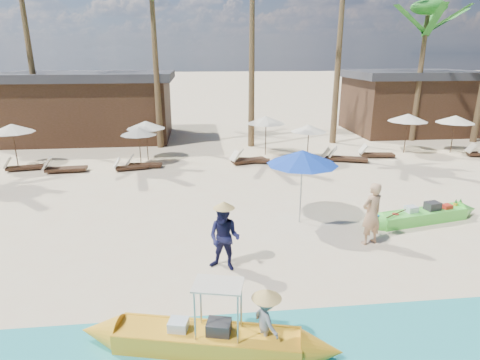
{
  "coord_description": "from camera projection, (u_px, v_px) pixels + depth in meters",
  "views": [
    {
      "loc": [
        -1.19,
        -9.93,
        5.44
      ],
      "look_at": [
        0.13,
        2.0,
        1.64
      ],
      "focal_mm": 30.0,
      "sensor_mm": 36.0,
      "label": 1
    }
  ],
  "objects": [
    {
      "name": "ground",
      "position": [
        243.0,
        258.0,
        11.18
      ],
      "size": [
        240.0,
        240.0,
        0.0
      ],
      "primitive_type": "plane",
      "color": "beige",
      "rests_on": "ground"
    },
    {
      "name": "green_canoe",
      "position": [
        421.0,
        216.0,
        13.5
      ],
      "size": [
        5.15,
        1.36,
        0.66
      ],
      "rotation": [
        0.0,
        0.0,
        0.2
      ],
      "color": "#52DA42",
      "rests_on": "ground"
    },
    {
      "name": "yellow_canoe",
      "position": [
        208.0,
        340.0,
        7.63
      ],
      "size": [
        5.59,
        1.67,
        1.47
      ],
      "rotation": [
        0.0,
        0.0,
        -0.23
      ],
      "color": "orange",
      "rests_on": "ground"
    },
    {
      "name": "tourist",
      "position": [
        372.0,
        214.0,
        11.75
      ],
      "size": [
        0.81,
        0.66,
        1.91
      ],
      "primitive_type": "imported",
      "rotation": [
        0.0,
        0.0,
        3.48
      ],
      "color": "tan",
      "rests_on": "ground"
    },
    {
      "name": "vendor_green",
      "position": [
        224.0,
        238.0,
        10.35
      ],
      "size": [
        1.07,
        0.98,
        1.78
      ],
      "primitive_type": "imported",
      "rotation": [
        0.0,
        0.0,
        -0.43
      ],
      "color": "#16163C",
      "rests_on": "ground"
    },
    {
      "name": "vendor_yellow",
      "position": [
        266.0,
        320.0,
        7.44
      ],
      "size": [
        0.65,
        0.79,
        1.07
      ],
      "primitive_type": "imported",
      "rotation": [
        0.0,
        0.0,
        2.0
      ],
      "color": "gray",
      "rests_on": "ground"
    },
    {
      "name": "blue_umbrella",
      "position": [
        303.0,
        157.0,
        12.86
      ],
      "size": [
        2.32,
        2.32,
        2.5
      ],
      "color": "#99999E",
      "rests_on": "ground"
    },
    {
      "name": "resort_parasol_3",
      "position": [
        12.0,
        128.0,
        19.54
      ],
      "size": [
        2.11,
        2.11,
        2.17
      ],
      "color": "#392117",
      "rests_on": "ground"
    },
    {
      "name": "lounger_3_right",
      "position": [
        22.0,
        167.0,
        19.45
      ],
      "size": [
        1.79,
        0.83,
        0.59
      ],
      "rotation": [
        0.0,
        0.0,
        0.18
      ],
      "color": "#392117",
      "rests_on": "ground"
    },
    {
      "name": "resort_parasol_4",
      "position": [
        139.0,
        131.0,
        20.14
      ],
      "size": [
        1.83,
        1.83,
        1.89
      ],
      "color": "#392117",
      "rests_on": "ground"
    },
    {
      "name": "lounger_4_left",
      "position": [
        63.0,
        168.0,
        19.12
      ],
      "size": [
        2.0,
        0.75,
        0.67
      ],
      "rotation": [
        0.0,
        0.0,
        0.07
      ],
      "color": "#392117",
      "rests_on": "ground"
    },
    {
      "name": "lounger_4_right",
      "position": [
        142.0,
        164.0,
        19.9
      ],
      "size": [
        1.75,
        0.63,
        0.59
      ],
      "rotation": [
        0.0,
        0.0,
        -0.06
      ],
      "color": "#392117",
      "rests_on": "ground"
    },
    {
      "name": "resort_parasol_5",
      "position": [
        146.0,
        125.0,
        20.92
      ],
      "size": [
        2.02,
        2.02,
        2.08
      ],
      "color": "#392117",
      "rests_on": "ground"
    },
    {
      "name": "lounger_5_left",
      "position": [
        129.0,
        166.0,
        19.5
      ],
      "size": [
        1.71,
        0.83,
        0.56
      ],
      "rotation": [
        0.0,
        0.0,
        0.21
      ],
      "color": "#392117",
      "rests_on": "ground"
    },
    {
      "name": "resort_parasol_6",
      "position": [
        266.0,
        120.0,
        21.94
      ],
      "size": [
        2.12,
        2.12,
        2.18
      ],
      "color": "#392117",
      "rests_on": "ground"
    },
    {
      "name": "lounger_6_left",
      "position": [
        251.0,
        159.0,
        20.83
      ],
      "size": [
        1.83,
        1.01,
        0.59
      ],
      "rotation": [
        0.0,
        0.0,
        -0.29
      ],
      "color": "#392117",
      "rests_on": "ground"
    },
    {
      "name": "lounger_6_right",
      "position": [
        247.0,
        159.0,
        20.67
      ],
      "size": [
        2.0,
        1.13,
        0.65
      ],
      "rotation": [
        0.0,
        0.0,
        0.3
      ],
      "color": "#392117",
      "rests_on": "ground"
    },
    {
      "name": "resort_parasol_7",
      "position": [
        309.0,
        128.0,
        20.76
      ],
      "size": [
        1.88,
        1.88,
        1.93
      ],
      "color": "#392117",
      "rests_on": "ground"
    },
    {
      "name": "lounger_7_left",
      "position": [
        338.0,
        157.0,
        21.12
      ],
      "size": [
        1.89,
        0.91,
        0.62
      ],
      "rotation": [
        0.0,
        0.0,
        -0.2
      ],
      "color": "#392117",
      "rests_on": "ground"
    },
    {
      "name": "lounger_7_right",
      "position": [
        346.0,
        157.0,
        21.05
      ],
      "size": [
        2.1,
        1.21,
        0.68
      ],
      "rotation": [
        0.0,
        0.0,
        -0.31
      ],
      "color": "#392117",
      "rests_on": "ground"
    },
    {
      "name": "resort_parasol_8",
      "position": [
        408.0,
        118.0,
        22.37
      ],
      "size": [
        2.17,
        2.17,
        2.24
      ],
      "color": "#392117",
      "rests_on": "ground"
    },
    {
      "name": "lounger_8_left",
      "position": [
        375.0,
        154.0,
        21.89
      ],
      "size": [
        1.95,
        0.83,
        0.64
      ],
      "rotation": [
        0.0,
        0.0,
        -0.13
      ],
      "color": "#392117",
      "rests_on": "ground"
    },
    {
      "name": "resort_parasol_9",
      "position": [
        455.0,
        119.0,
        22.4
      ],
      "size": [
        2.08,
        2.08,
        2.14
      ],
      "color": "#392117",
      "rests_on": "ground"
    },
    {
      "name": "palm_6",
      "position": [
        426.0,
        25.0,
        24.15
      ],
      "size": [
        2.08,
        2.08,
        8.51
      ],
      "color": "brown",
      "rests_on": "ground"
    },
    {
      "name": "pavilion_west",
      "position": [
        91.0,
        105.0,
        26.26
      ],
      "size": [
        10.8,
        6.6,
        4.3
      ],
      "color": "#392117",
      "rests_on": "ground"
    },
    {
      "name": "pavilion_east",
      "position": [
        409.0,
        101.0,
        28.57
      ],
      "size": [
        8.8,
        6.6,
        4.3
      ],
      "color": "#392117",
      "rests_on": "ground"
    }
  ]
}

